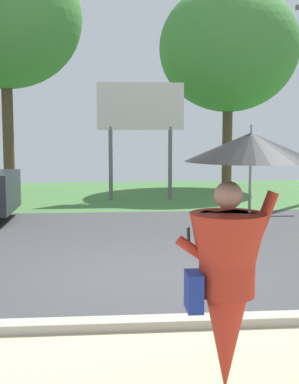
{
  "coord_description": "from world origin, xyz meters",
  "views": [
    {
      "loc": [
        -0.48,
        -7.39,
        2.09
      ],
      "look_at": [
        0.23,
        1.0,
        1.1
      ],
      "focal_mm": 49.34,
      "sensor_mm": 36.0,
      "label": 1
    }
  ],
  "objects": [
    {
      "name": "tree_center_back",
      "position": [
        -3.62,
        10.28,
        5.64
      ],
      "size": [
        4.93,
        4.93,
        7.9
      ],
      "color": "brown",
      "rests_on": "ground_plane"
    },
    {
      "name": "tree_left_far",
      "position": [
        3.97,
        11.54,
        4.99
      ],
      "size": [
        4.96,
        4.96,
        7.25
      ],
      "color": "brown",
      "rests_on": "ground_plane"
    },
    {
      "name": "ground_plane",
      "position": [
        0.0,
        2.95,
        -0.05
      ],
      "size": [
        40.0,
        22.0,
        0.2
      ],
      "color": "#424244"
    },
    {
      "name": "roadside_billboard",
      "position": [
        0.6,
        8.48,
        2.55
      ],
      "size": [
        2.6,
        0.12,
        3.5
      ],
      "color": "slate",
      "rests_on": "ground_plane"
    },
    {
      "name": "monk_pedestrian",
      "position": [
        0.51,
        -3.43,
        1.11
      ],
      "size": [
        1.08,
        1.02,
        2.13
      ],
      "rotation": [
        0.0,
        0.0,
        0.19
      ],
      "color": "#B22D1E",
      "rests_on": "ground_plane"
    }
  ]
}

